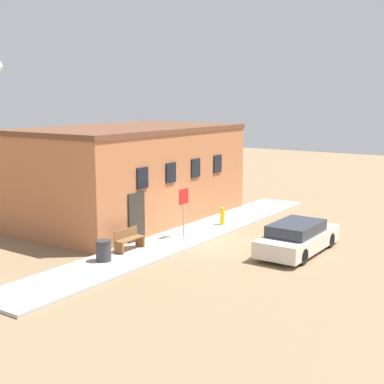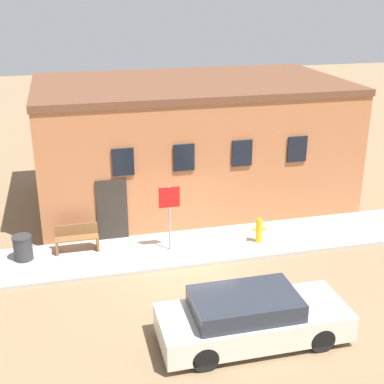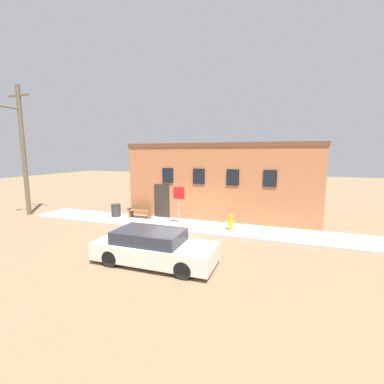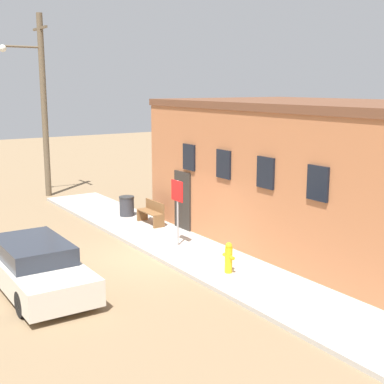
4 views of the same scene
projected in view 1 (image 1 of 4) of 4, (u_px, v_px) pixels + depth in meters
ground_plane at (209, 242)px, 22.93m from camera, size 80.00×80.00×0.00m
sidewalk at (186, 237)px, 23.59m from camera, size 19.80×2.42×0.12m
brick_building at (130, 173)px, 26.87m from camera, size 11.53×6.65×4.71m
fire_hydrant at (222, 216)px, 25.51m from camera, size 0.45×0.21×0.86m
stop_sign at (184, 203)px, 23.03m from camera, size 0.66×0.06×2.13m
bench at (129, 240)px, 21.24m from camera, size 1.35×0.44×0.85m
trash_bin at (104, 251)px, 19.80m from camera, size 0.60×0.60×0.78m
parked_car at (298, 238)px, 21.26m from camera, size 4.56×1.78×1.27m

